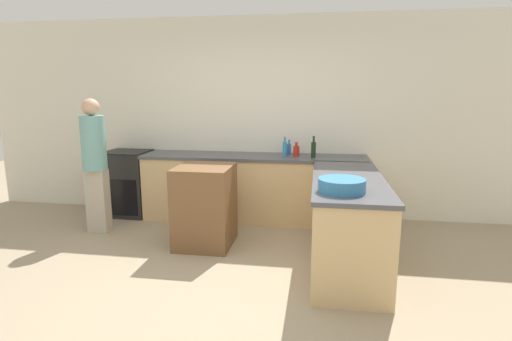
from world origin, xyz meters
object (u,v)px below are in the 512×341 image
Objects in this scene: wine_bottle_dark at (313,149)px; hot_sauce_bottle at (296,151)px; water_bottle_blue at (289,149)px; island_table at (205,206)px; range_oven at (128,183)px; dish_soap_bottle at (285,148)px; person_by_range at (95,160)px; mixing_bowl at (342,185)px.

hot_sauce_bottle is at bearing 162.11° from wine_bottle_dark.
water_bottle_blue is at bearing 150.28° from wine_bottle_dark.
hot_sauce_bottle is at bearing 45.68° from island_table.
water_bottle_blue is at bearing 3.02° from range_oven.
water_bottle_blue is (0.05, 0.11, -0.02)m from dish_soap_bottle.
wine_bottle_dark is (2.58, -0.07, 0.55)m from range_oven.
dish_soap_bottle is (2.21, 0.01, 0.54)m from range_oven.
hot_sauce_bottle is at bearing 0.13° from range_oven.
mixing_bowl is at bearing -20.09° from person_by_range.
range_oven is 0.55× the size of person_by_range.
range_oven is 3.59× the size of dish_soap_bottle.
person_by_range is (-2.22, -0.78, -0.08)m from dish_soap_bottle.
hot_sauce_bottle is 2.50m from person_by_range.
mixing_bowl reaches higher than island_table.
hot_sauce_bottle is 0.67× the size of wine_bottle_dark.
island_table is 0.55× the size of person_by_range.
island_table is (1.40, -0.97, 0.01)m from range_oven.
island_table is 1.48m from water_bottle_blue.
mixing_bowl is at bearing -81.44° from wine_bottle_dark.
person_by_range is at bearing -91.16° from range_oven.
dish_soap_bottle is at bearing 0.28° from range_oven.
mixing_bowl is (1.44, -0.84, 0.49)m from island_table.
dish_soap_bottle reaches higher than mixing_bowl.
dish_soap_bottle is at bearing 19.25° from person_by_range.
island_table is at bearing -134.32° from hot_sauce_bottle.
range_oven is at bearing 145.24° from island_table.
island_table is at bearing -127.97° from water_bottle_blue.
hot_sauce_bottle reaches higher than island_table.
water_bottle_blue is at bearing 21.29° from person_by_range.
mixing_bowl is (2.84, -1.81, 0.49)m from range_oven.
dish_soap_bottle reaches higher than water_bottle_blue.
hot_sauce_bottle is at bearing -47.77° from water_bottle_blue.
wine_bottle_dark is (1.18, 0.91, 0.54)m from island_table.
dish_soap_bottle is (-0.63, 1.82, 0.04)m from mixing_bowl.
person_by_range is at bearing 171.66° from island_table.
island_table is at bearing -8.34° from person_by_range.
person_by_range is at bearing -162.01° from hot_sauce_bottle.
person_by_range is (-2.38, -0.77, -0.05)m from hot_sauce_bottle.
dish_soap_bottle is 0.15× the size of person_by_range.
dish_soap_bottle is 0.12m from water_bottle_blue.
mixing_bowl is 1.44× the size of wine_bottle_dark.
mixing_bowl is at bearing -73.10° from water_bottle_blue.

